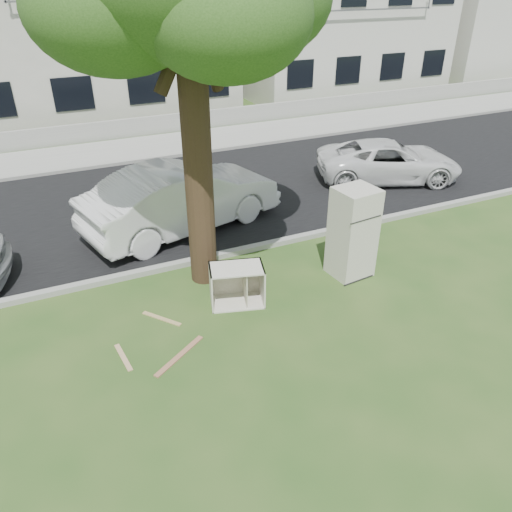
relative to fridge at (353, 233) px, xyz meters
name	(u,v)px	position (x,y,z in m)	size (l,w,h in m)	color
ground	(258,320)	(-2.45, -0.71, -0.96)	(120.00, 120.00, 0.00)	#294C1B
road	(168,201)	(-2.45, 5.29, -0.95)	(120.00, 7.00, 0.01)	black
kerb_near	(212,259)	(-2.45, 1.74, -0.96)	(120.00, 0.18, 0.12)	gray
kerb_far	(139,162)	(-2.45, 8.84, -0.96)	(120.00, 0.18, 0.12)	gray
sidewalk	(130,150)	(-2.45, 10.29, -0.95)	(120.00, 2.80, 0.01)	gray
low_wall	(120,129)	(-2.45, 11.89, -0.61)	(120.00, 0.15, 0.70)	gray
townhouse_center	(86,21)	(-2.45, 16.79, 2.77)	(11.22, 8.16, 7.44)	#B3B1A3
townhouse_right	(328,19)	(9.55, 16.79, 2.47)	(10.20, 8.16, 6.84)	beige
fridge	(353,233)	(0.00, 0.00, 0.00)	(0.79, 0.73, 1.91)	silver
cabinet	(237,285)	(-2.58, -0.02, -0.56)	(1.01, 0.63, 0.79)	beige
plank_a	(180,356)	(-4.05, -1.07, -0.94)	(1.17, 0.10, 0.02)	#9F6A4D
plank_b	(162,319)	(-4.05, 0.06, -0.95)	(0.84, 0.08, 0.02)	tan
plank_c	(123,357)	(-4.91, -0.71, -0.95)	(0.74, 0.08, 0.02)	tan
car_center	(182,198)	(-2.53, 3.50, -0.15)	(1.71, 4.91, 1.62)	silver
car_right	(389,161)	(4.12, 4.11, -0.36)	(1.97, 4.28, 1.19)	silver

